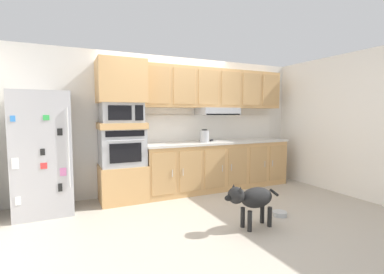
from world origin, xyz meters
The scene contains 17 objects.
ground_plane centered at (0.00, 0.00, 0.00)m, with size 9.60×9.60×0.00m, color #B2A899.
back_kitchen_wall centered at (0.00, 1.11, 1.25)m, with size 6.20×0.12×2.50m, color silver.
side_panel_right centered at (2.80, 0.00, 1.25)m, with size 0.12×7.10×2.50m, color white.
refrigerator centered at (-2.06, 0.68, 0.88)m, with size 0.76×0.73×1.76m.
oven_base_cabinet centered at (-0.92, 0.75, 0.30)m, with size 0.74×0.62×0.60m, color tan.
built_in_oven centered at (-0.92, 0.75, 0.90)m, with size 0.70×0.62×0.60m.
appliance_mid_shelf centered at (-0.92, 0.75, 1.25)m, with size 0.74×0.62×0.10m, color tan.
microwave centered at (-0.92, 0.75, 1.46)m, with size 0.64×0.54×0.32m.
appliance_upper_cabinet centered at (-0.92, 0.75, 1.96)m, with size 0.74×0.62×0.68m, color tan.
lower_cabinet_run centered at (0.91, 0.75, 0.44)m, with size 2.91×0.63×0.88m.
countertop_slab centered at (0.91, 0.75, 0.90)m, with size 2.95×0.64×0.04m, color beige.
backsplash_panel centered at (0.91, 1.04, 1.17)m, with size 2.95×0.02×0.50m, color white.
upper_cabinet_with_hood centered at (0.91, 0.87, 1.90)m, with size 2.91×0.48×0.88m.
screwdriver centered at (0.83, 0.86, 0.93)m, with size 0.16×0.17×0.03m.
electric_kettle centered at (0.58, 0.70, 1.03)m, with size 0.17×0.17×0.24m.
dog centered at (0.34, -1.05, 0.38)m, with size 0.85×0.27×0.58m.
dog_food_bowl centered at (0.96, -0.88, 0.03)m, with size 0.20×0.20×0.06m.
Camera 1 is at (-1.77, -3.79, 1.44)m, focal length 25.68 mm.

